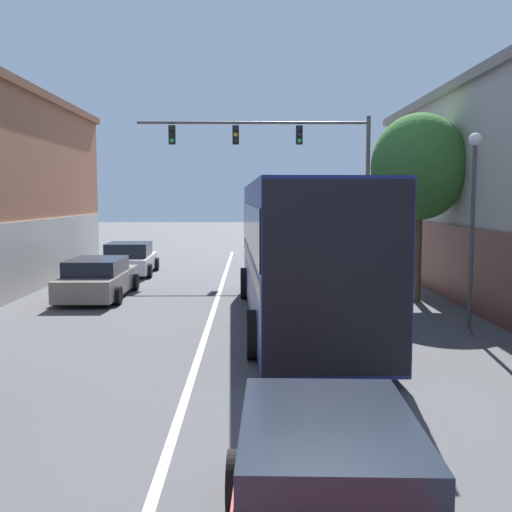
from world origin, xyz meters
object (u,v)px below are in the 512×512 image
(parked_car_left_far, at_px, (130,259))
(bus, at_px, (298,245))
(traffic_signal_gantry, at_px, (291,155))
(street_lamp, at_px, (472,221))
(parked_car_left_mid, at_px, (98,279))
(street_tree_near, at_px, (419,167))

(parked_car_left_far, bearing_deg, bus, -149.17)
(parked_car_left_far, xyz_separation_m, traffic_signal_gantry, (6.92, 0.55, 4.47))
(traffic_signal_gantry, relative_size, street_lamp, 2.10)
(bus, bearing_deg, parked_car_left_mid, 56.62)
(parked_car_left_far, relative_size, street_tree_near, 0.70)
(bus, xyz_separation_m, street_lamp, (4.02, -1.55, 0.68))
(parked_car_left_mid, distance_m, parked_car_left_far, 6.02)
(bus, distance_m, traffic_signal_gantry, 10.86)
(bus, height_order, street_tree_near, street_tree_near)
(bus, relative_size, traffic_signal_gantry, 1.19)
(traffic_signal_gantry, distance_m, street_tree_near, 8.13)
(parked_car_left_far, xyz_separation_m, street_tree_near, (10.47, -6.71, 3.57))
(street_tree_near, bearing_deg, parked_car_left_mid, 176.18)
(bus, relative_size, street_tree_near, 2.03)
(parked_car_left_mid, xyz_separation_m, parked_car_left_far, (-0.17, 6.02, 0.02))
(parked_car_left_far, height_order, traffic_signal_gantry, traffic_signal_gantry)
(parked_car_left_mid, height_order, street_tree_near, street_tree_near)
(bus, height_order, parked_car_left_far, bus)
(bus, height_order, street_lamp, street_lamp)
(bus, height_order, traffic_signal_gantry, traffic_signal_gantry)
(traffic_signal_gantry, height_order, street_lamp, traffic_signal_gantry)
(street_lamp, bearing_deg, bus, 158.96)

